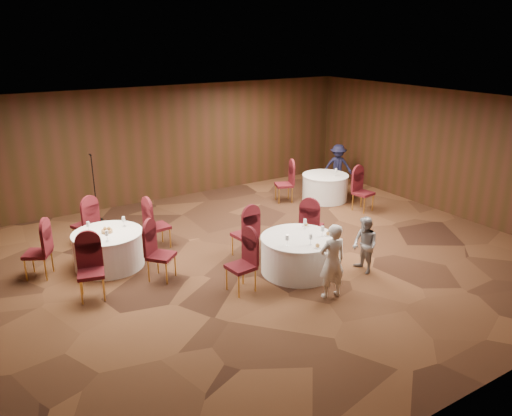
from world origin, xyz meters
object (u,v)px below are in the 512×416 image
woman_a (332,261)px  mic_stand (96,201)px  man_c (338,166)px  woman_b (365,245)px  table_main (298,254)px  table_left (109,249)px  table_right (325,187)px

woman_a → mic_stand: bearing=-59.7°
man_c → woman_b: bearing=-90.3°
table_main → woman_b: size_ratio=1.32×
mic_stand → man_c: (7.08, -1.07, 0.16)m
table_main → man_c: size_ratio=1.12×
table_left → table_right: 6.61m
woman_a → table_right: bearing=-120.0°
table_left → woman_a: woman_a is taller
table_left → mic_stand: (0.51, 2.84, 0.14)m
table_main → table_left: size_ratio=1.07×
table_main → table_right: same height
table_main → table_left: bearing=144.4°
woman_b → man_c: 5.77m
table_main → table_right: bearing=44.3°
table_main → woman_a: woman_a is taller
table_main → table_left: 3.87m
table_left → woman_b: bearing=-34.7°
table_main → mic_stand: 5.73m
table_left → table_right: (6.52, 1.05, 0.00)m
table_main → woman_b: bearing=-32.2°
woman_a → man_c: bearing=-123.3°
table_main → mic_stand: mic_stand is taller
mic_stand → man_c: size_ratio=1.27×
woman_a → woman_b: size_ratio=1.23×
woman_b → table_right: bearing=156.9°
mic_stand → man_c: bearing=-8.6°
mic_stand → woman_b: bearing=-57.1°
table_left → man_c: 7.80m
woman_b → man_c: size_ratio=0.85×
table_right → man_c: (1.07, 0.72, 0.31)m
table_left → woman_a: bearing=-48.0°
mic_stand → table_main: bearing=-62.6°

